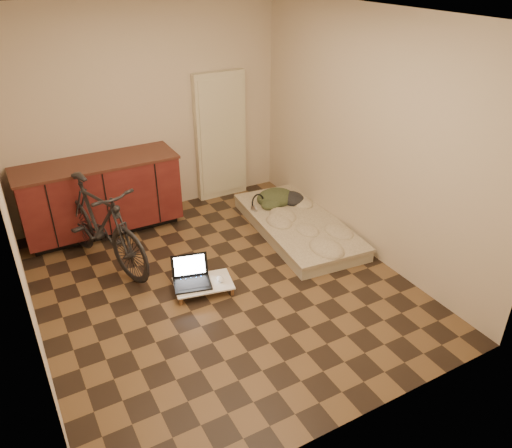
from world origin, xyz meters
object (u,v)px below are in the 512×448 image
bicycle (99,220)px  laptop (191,278)px  futon (298,225)px  lap_desk (203,284)px

bicycle → laptop: 1.19m
bicycle → futon: size_ratio=0.85×
bicycle → futon: (2.23, -0.43, -0.46)m
lap_desk → laptop: 0.13m
laptop → lap_desk: bearing=-21.6°
futon → lap_desk: futon is taller
bicycle → futon: bearing=-29.6°
futon → bicycle: bearing=174.3°
lap_desk → laptop: (-0.09, 0.07, 0.06)m
bicycle → lap_desk: (0.73, -0.99, -0.46)m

